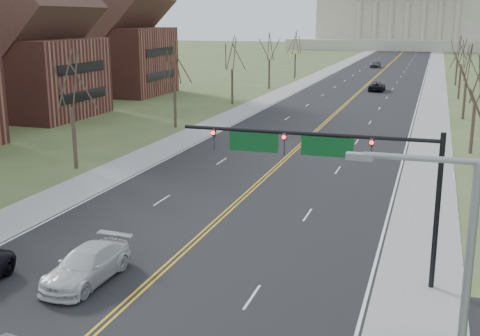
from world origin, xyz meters
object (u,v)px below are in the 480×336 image
Objects in this scene: car_sb_inner_second at (87,265)px; car_far_nb at (377,86)px; street_light at (451,322)px; car_far_sb at (376,64)px; signal_mast at (325,157)px.

car_sb_inner_second reaches higher than car_far_nb.
street_light is 1.69× the size of car_far_nb.
car_far_sb reaches higher than car_far_nb.
car_far_nb is at bearing 93.55° from signal_mast.
signal_mast is 14.51m from street_light.
signal_mast is at bearing 24.36° from car_sb_inner_second.
car_far_nb is (5.47, 81.35, -0.04)m from car_sb_inner_second.
signal_mast is at bearing 111.41° from street_light.
car_far_sb reaches higher than car_sb_inner_second.
street_light is at bearing -68.59° from signal_mast.
car_far_nb is (-4.78, 77.08, -5.00)m from signal_mast.
car_far_sb is (-9.93, 127.51, -4.91)m from signal_mast.
car_far_sb is at bearing 91.59° from car_sb_inner_second.
street_light reaches higher than signal_mast.
car_far_sb is at bearing 96.16° from street_light.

